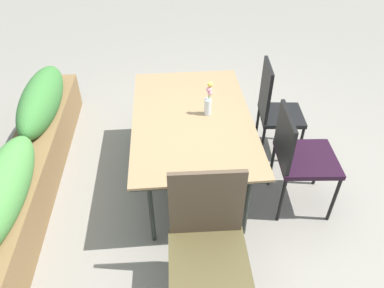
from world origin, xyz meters
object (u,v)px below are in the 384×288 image
at_px(chair_near_left, 299,154).
at_px(dining_table, 192,121).
at_px(planter_box, 31,153).
at_px(chair_end_left, 208,241).
at_px(flower_vase, 208,101).
at_px(chair_near_right, 274,107).

bearing_deg(chair_near_left, dining_table, -108.77).
bearing_deg(planter_box, dining_table, -94.29).
xyz_separation_m(dining_table, planter_box, (0.11, 1.42, -0.33)).
bearing_deg(chair_end_left, flower_vase, -95.18).
height_order(chair_near_left, planter_box, chair_near_left).
height_order(chair_near_right, planter_box, chair_near_right).
distance_m(chair_near_right, chair_end_left, 1.67).
distance_m(chair_near_left, chair_end_left, 1.11).
xyz_separation_m(chair_near_right, chair_end_left, (-1.46, 0.81, 0.01)).
distance_m(dining_table, chair_near_left, 0.90).
bearing_deg(flower_vase, chair_end_left, 173.31).
height_order(dining_table, planter_box, planter_box).
xyz_separation_m(dining_table, chair_near_right, (0.36, -0.81, -0.14)).
bearing_deg(chair_near_right, chair_near_left, 5.91).
bearing_deg(dining_table, planter_box, 85.71).
bearing_deg(dining_table, chair_end_left, -179.87).
height_order(dining_table, chair_end_left, chair_end_left).
height_order(chair_near_left, flower_vase, flower_vase).
relative_size(chair_end_left, flower_vase, 3.31).
xyz_separation_m(dining_table, chair_near_left, (-0.35, -0.82, -0.13)).
distance_m(dining_table, flower_vase, 0.21).
relative_size(chair_end_left, planter_box, 0.37).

